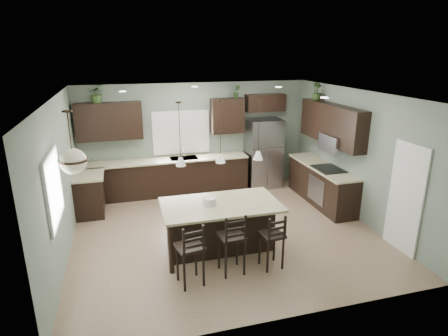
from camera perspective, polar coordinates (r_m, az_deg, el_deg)
The scene contains 33 objects.
ground at distance 7.85m, azimuth 0.09°, elevation -9.65°, with size 6.00×6.00×0.00m, color #9E8466.
pantry_door at distance 7.55m, azimuth 25.94°, elevation -4.20°, with size 0.04×0.82×2.04m, color white.
window_back at distance 9.78m, azimuth -6.56°, elevation 5.44°, with size 1.35×0.02×1.00m, color white.
window_left at distance 6.35m, azimuth -24.64°, elevation -2.87°, with size 0.02×1.10×1.00m, color white.
left_return_cabs at distance 9.02m, azimuth -19.79°, elevation -3.89°, with size 0.60×0.90×0.90m, color black.
left_return_countertop at distance 8.87m, azimuth -19.98°, elevation -1.05°, with size 0.66×0.96×0.04m, color #C4BD94.
back_lower_cabs at distance 9.75m, azimuth -8.67°, elevation -1.42°, with size 4.20×0.60×0.90m, color black.
back_countertop at distance 9.59m, azimuth -8.78°, elevation 1.20°, with size 4.20×0.66×0.04m, color #C4BD94.
sink_inset at distance 9.64m, azimuth -6.14°, elevation 1.50°, with size 0.70×0.45×0.01m, color gray.
faucet at distance 9.57m, azimuth -6.13°, elevation 2.28°, with size 0.02×0.02×0.28m, color silver.
back_upper_left at distance 9.44m, azimuth -17.09°, elevation 6.81°, with size 1.55×0.34×0.90m, color black.
back_upper_right at distance 9.82m, azimuth 0.50°, elevation 7.97°, with size 0.85×0.34×0.90m, color black.
fridge_header at distance 10.11m, azimuth 6.31°, elevation 9.87°, with size 1.05×0.34×0.45m, color black.
right_lower_cabs at distance 9.42m, azimuth 14.62°, elevation -2.50°, with size 0.60×2.35×0.90m, color black.
right_countertop at distance 9.26m, azimuth 14.74°, elevation 0.22°, with size 0.66×2.35×0.04m, color #C4BD94.
cooktop at distance 9.03m, azimuth 15.61°, elevation -0.13°, with size 0.58×0.75×0.02m, color black.
wall_oven_front at distance 9.05m, azimuth 13.81°, elevation -3.27°, with size 0.01×0.72×0.60m, color gray.
right_upper_cabs at distance 9.09m, azimuth 16.07°, elevation 6.50°, with size 0.34×2.35×0.90m, color black.
microwave at distance 8.92m, azimuth 16.48°, elevation 3.63°, with size 0.40×0.75×0.40m, color gray.
refrigerator at distance 10.18m, azimuth 5.98°, elevation 2.31°, with size 0.90×0.74×1.85m, color gray.
kitchen_island at distance 7.01m, azimuth -0.51°, elevation -8.93°, with size 2.14×1.21×0.92m, color black.
serving_dish at distance 6.75m, azimuth -2.17°, elevation -5.09°, with size 0.24×0.24×0.14m, color silver.
bar_stool_left at distance 6.05m, azimuth -5.21°, elevation -12.85°, with size 0.40×0.40×1.08m, color black.
bar_stool_center at distance 6.30m, azimuth 1.17°, elevation -11.30°, with size 0.41×0.41×1.10m, color black.
bar_stool_right at distance 6.52m, azimuth 7.26°, elevation -10.91°, with size 0.37×0.37×1.00m, color black.
pendant_left at distance 6.28m, azimuth -6.76°, elevation 5.09°, with size 0.17×0.17×1.10m, color white, non-canonical shape.
pendant_center at distance 6.42m, azimuth -0.55°, elevation 5.49°, with size 0.17×0.17×1.10m, color white, non-canonical shape.
pendant_right at distance 6.63m, azimuth 5.33°, elevation 5.81°, with size 0.17×0.17×1.10m, color white, non-canonical shape.
chandelier at distance 5.77m, azimuth -22.31°, elevation 3.59°, with size 0.42×0.42×0.94m, color #EFE6C4, non-canonical shape.
plant_back_left at distance 9.33m, azimuth -18.78°, elevation 10.72°, with size 0.40×0.35×0.45m, color #345324.
plant_back_right at distance 9.77m, azimuth 1.94°, elevation 11.56°, with size 0.18×0.15×0.33m, color #2B4D21.
plant_right_wall at distance 9.61m, azimuth 13.96°, elevation 11.25°, with size 0.24×0.24×0.43m, color #2E481F.
room_shell at distance 7.23m, azimuth 0.09°, elevation 2.40°, with size 6.00×6.00×6.00m.
Camera 1 is at (-1.90, -6.71, 3.60)m, focal length 30.00 mm.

